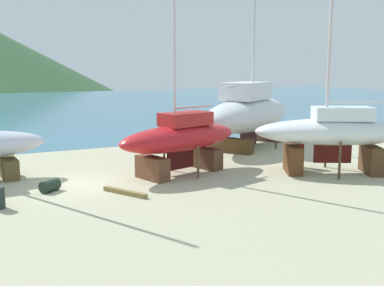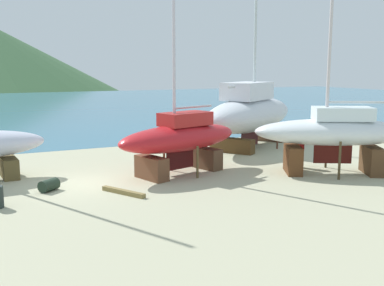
{
  "view_description": "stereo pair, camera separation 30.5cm",
  "coord_description": "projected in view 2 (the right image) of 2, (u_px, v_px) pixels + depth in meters",
  "views": [
    {
      "loc": [
        -4.5,
        -20.46,
        5.29
      ],
      "look_at": [
        6.09,
        1.26,
        1.29
      ],
      "focal_mm": 42.83,
      "sensor_mm": 36.0,
      "label": 1
    },
    {
      "loc": [
        -4.22,
        -20.59,
        5.29
      ],
      "look_at": [
        6.09,
        1.26,
        1.29
      ],
      "focal_mm": 42.83,
      "sensor_mm": 36.0,
      "label": 2
    }
  ],
  "objects": [
    {
      "name": "sailboat_large_starboard",
      "position": [
        180.0,
        138.0,
        22.82
      ],
      "size": [
        7.54,
        4.32,
        13.16
      ],
      "rotation": [
        0.0,
        0.0,
        3.43
      ],
      "color": "brown",
      "rests_on": "ground"
    },
    {
      "name": "sailboat_small_center",
      "position": [
        250.0,
        113.0,
        30.66
      ],
      "size": [
        11.1,
        9.07,
        16.21
      ],
      "rotation": [
        0.0,
        0.0,
        0.59
      ],
      "color": "brown",
      "rests_on": "ground"
    },
    {
      "name": "worker",
      "position": [
        299.0,
        151.0,
        24.35
      ],
      "size": [
        0.45,
        0.26,
        1.69
      ],
      "rotation": [
        0.0,
        0.0,
        4.66
      ],
      "color": "orange",
      "rests_on": "ground"
    },
    {
      "name": "sea_water",
      "position": [
        11.0,
        107.0,
        61.63
      ],
      "size": [
        167.66,
        72.79,
        0.01
      ],
      "primitive_type": "cube",
      "color": "teal",
      "rests_on": "ground"
    },
    {
      "name": "sailboat_mid_port",
      "position": [
        334.0,
        133.0,
        22.82
      ],
      "size": [
        8.07,
        5.84,
        12.56
      ],
      "rotation": [
        0.0,
        0.0,
        2.65
      ],
      "color": "#533119",
      "rests_on": "ground"
    },
    {
      "name": "barrel_rust_near",
      "position": [
        49.0,
        185.0,
        19.77
      ],
      "size": [
        0.99,
        0.94,
        0.52
      ],
      "primitive_type": "cylinder",
      "rotation": [
        1.57,
        0.0,
        5.39
      ],
      "color": "#223125",
      "rests_on": "ground"
    },
    {
      "name": "timber_short_cross",
      "position": [
        123.0,
        192.0,
        19.31
      ],
      "size": [
        1.33,
        2.13,
        0.19
      ],
      "primitive_type": "cube",
      "rotation": [
        0.0,
        0.0,
        2.08
      ],
      "color": "olive",
      "rests_on": "ground"
    },
    {
      "name": "ground_plane",
      "position": [
        96.0,
        197.0,
        18.88
      ],
      "size": [
        46.1,
        46.1,
        0.0
      ],
      "primitive_type": "plane",
      "color": "#ACAA89"
    }
  ]
}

